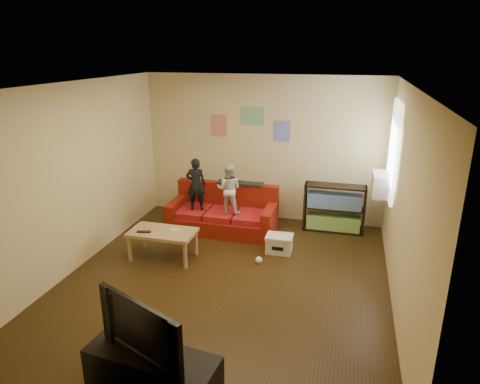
% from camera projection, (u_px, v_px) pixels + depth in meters
% --- Properties ---
extents(room_shell, '(4.52, 5.02, 2.72)m').
position_uv_depth(room_shell, '(225.00, 189.00, 5.68)').
color(room_shell, '#34230C').
rests_on(room_shell, ground).
extents(sofa, '(1.89, 0.87, 0.83)m').
position_uv_depth(sofa, '(224.00, 215.00, 7.71)').
color(sofa, maroon).
rests_on(sofa, ground).
extents(child_a, '(0.38, 0.30, 0.94)m').
position_uv_depth(child_a, '(196.00, 184.00, 7.48)').
color(child_a, black).
rests_on(child_a, sofa).
extents(child_b, '(0.44, 0.34, 0.88)m').
position_uv_depth(child_b, '(229.00, 189.00, 7.34)').
color(child_b, silver).
rests_on(child_b, sofa).
extents(coffee_table, '(1.01, 0.56, 0.46)m').
position_uv_depth(coffee_table, '(163.00, 235.00, 6.60)').
color(coffee_table, tan).
rests_on(coffee_table, ground).
extents(remote, '(0.22, 0.09, 0.02)m').
position_uv_depth(remote, '(144.00, 232.00, 6.53)').
color(remote, black).
rests_on(remote, coffee_table).
extents(game_controller, '(0.14, 0.07, 0.03)m').
position_uv_depth(game_controller, '(176.00, 230.00, 6.58)').
color(game_controller, white).
rests_on(game_controller, coffee_table).
extents(bookshelf, '(1.07, 0.32, 0.85)m').
position_uv_depth(bookshelf, '(334.00, 210.00, 7.63)').
color(bookshelf, black).
rests_on(bookshelf, ground).
extents(window, '(0.04, 1.08, 1.48)m').
position_uv_depth(window, '(393.00, 150.00, 6.57)').
color(window, white).
rests_on(window, room_shell).
extents(ac_unit, '(0.28, 0.55, 0.35)m').
position_uv_depth(ac_unit, '(381.00, 184.00, 6.78)').
color(ac_unit, '#B7B2A3').
rests_on(ac_unit, window).
extents(artwork_left, '(0.30, 0.01, 0.40)m').
position_uv_depth(artwork_left, '(219.00, 126.00, 8.04)').
color(artwork_left, '#D87266').
rests_on(artwork_left, room_shell).
extents(artwork_center, '(0.42, 0.01, 0.32)m').
position_uv_depth(artwork_center, '(253.00, 116.00, 7.82)').
color(artwork_center, '#72B27F').
rests_on(artwork_center, room_shell).
extents(artwork_right, '(0.30, 0.01, 0.38)m').
position_uv_depth(artwork_right, '(282.00, 131.00, 7.77)').
color(artwork_right, '#727FCC').
rests_on(artwork_right, room_shell).
extents(file_box, '(0.42, 0.32, 0.29)m').
position_uv_depth(file_box, '(279.00, 244.00, 6.87)').
color(file_box, beige).
rests_on(file_box, ground).
extents(tv_stand, '(1.31, 0.58, 0.48)m').
position_uv_depth(tv_stand, '(153.00, 375.00, 3.98)').
color(tv_stand, black).
rests_on(tv_stand, ground).
extents(television, '(1.00, 0.54, 0.60)m').
position_uv_depth(television, '(149.00, 326.00, 3.81)').
color(television, black).
rests_on(television, tv_stand).
extents(tissue, '(0.11, 0.11, 0.10)m').
position_uv_depth(tissue, '(259.00, 260.00, 6.54)').
color(tissue, white).
rests_on(tissue, ground).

